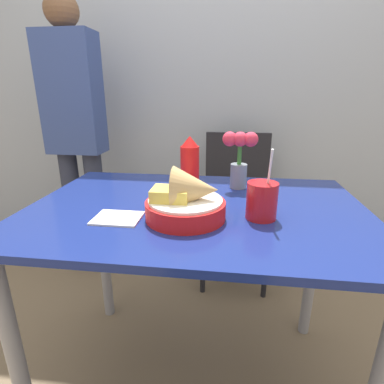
# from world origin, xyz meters

# --- Properties ---
(ground_plane) EXTENTS (12.00, 12.00, 0.00)m
(ground_plane) POSITION_xyz_m (0.00, 0.00, 0.00)
(ground_plane) COLOR #7A664C
(wall_window) EXTENTS (7.00, 0.06, 2.60)m
(wall_window) POSITION_xyz_m (0.00, 1.16, 1.30)
(wall_window) COLOR #9EA8B7
(wall_window) RESTS_ON ground_plane
(dining_table) EXTENTS (1.14, 0.77, 0.78)m
(dining_table) POSITION_xyz_m (0.00, 0.00, 0.66)
(dining_table) COLOR navy
(dining_table) RESTS_ON ground_plane
(chair_far_window) EXTENTS (0.40, 0.40, 0.91)m
(chair_far_window) POSITION_xyz_m (0.15, 0.85, 0.54)
(chair_far_window) COLOR black
(chair_far_window) RESTS_ON ground_plane
(food_basket) EXTENTS (0.25, 0.25, 0.16)m
(food_basket) POSITION_xyz_m (-0.01, -0.11, 0.84)
(food_basket) COLOR red
(food_basket) RESTS_ON dining_table
(ketchup_bottle) EXTENTS (0.07, 0.07, 0.22)m
(ketchup_bottle) POSITION_xyz_m (-0.04, 0.13, 0.89)
(ketchup_bottle) COLOR red
(ketchup_bottle) RESTS_ON dining_table
(drink_cup) EXTENTS (0.09, 0.09, 0.23)m
(drink_cup) POSITION_xyz_m (0.21, -0.08, 0.83)
(drink_cup) COLOR red
(drink_cup) RESTS_ON dining_table
(flower_vase) EXTENTS (0.14, 0.07, 0.22)m
(flower_vase) POSITION_xyz_m (0.14, 0.23, 0.91)
(flower_vase) COLOR gray
(flower_vase) RESTS_ON dining_table
(napkin) EXTENTS (0.14, 0.11, 0.01)m
(napkin) POSITION_xyz_m (-0.23, -0.14, 0.78)
(napkin) COLOR white
(napkin) RESTS_ON dining_table
(person_standing) EXTENTS (0.32, 0.18, 1.65)m
(person_standing) POSITION_xyz_m (-0.81, 0.75, 0.95)
(person_standing) COLOR #2D3347
(person_standing) RESTS_ON ground_plane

